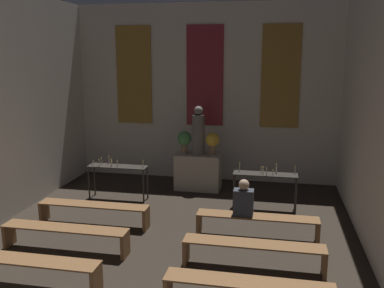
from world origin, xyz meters
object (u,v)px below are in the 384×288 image
Objects in this scene: person_seated at (244,200)px; flower_vase_right at (213,141)px; candle_rack_left at (118,171)px; pew_second_left at (26,266)px; pew_third_right at (253,250)px; pew_third_left at (65,233)px; candle_rack_right at (265,179)px; flower_vase_left at (184,140)px; altar at (198,171)px; pew_back_right at (257,221)px; statue at (198,132)px; pew_back_left at (94,209)px.

flower_vase_right is at bearing 109.91° from person_seated.
candle_rack_left is 3.93m from pew_second_left.
pew_third_left is at bearing 180.00° from pew_third_right.
candle_rack_right reaches higher than pew_third_right.
flower_vase_right is (0.71, 0.00, 0.00)m from flower_vase_left.
altar is at bearing 145.75° from candle_rack_right.
pew_back_right is at bearing -25.63° from candle_rack_left.
pew_third_right is (-0.09, -2.75, -0.36)m from candle_rack_right.
altar is 4.21m from pew_third_left.
flower_vase_left is 0.40× the size of candle_rack_right.
pew_third_right is at bearing -77.69° from person_seated.
statue reaches higher than candle_rack_left.
altar is 4.21m from pew_third_right.
statue reaches higher than pew_third_left.
flower_vase_left is 0.25× the size of pew_second_left.
candle_rack_right is 0.62× the size of pew_third_right.
flower_vase_right is at bearing 0.00° from altar.
pew_back_left is at bearing 90.00° from pew_third_left.
flower_vase_left reaches higher than pew_third_right.
pew_third_right is at bearing 0.00° from pew_third_left.
flower_vase_right is at bearing 54.40° from pew_back_left.
statue reaches higher than pew_third_right.
flower_vase_left is 2.40m from candle_rack_right.
candle_rack_right is 2.04× the size of person_seated.
candle_rack_right is at bearing -34.25° from altar.
altar is at bearing 116.20° from person_seated.
candle_rack_left is 0.62× the size of pew_third_left.
pew_third_right is (3.19, 0.00, 0.00)m from pew_third_left.
statue is 0.54× the size of pew_second_left.
pew_third_right and pew_back_right have the same top height.
candle_rack_right is at bearing -34.25° from statue.
candle_rack_right is at bearing 77.71° from person_seated.
pew_back_right is at bearing 90.00° from pew_third_right.
flower_vase_right reaches higher than pew_third_left.
statue is at bearing 112.28° from pew_third_right.
pew_second_left is 1.00× the size of pew_third_left.
candle_rack_left is (-2.04, -1.15, -0.56)m from flower_vase_right.
altar is 2.00× the size of flower_vase_right.
statue is 0.54× the size of pew_third_left.
pew_third_left is at bearing -88.10° from candle_rack_left.
person_seated is at bearing 102.31° from pew_third_right.
statue is at bearing 0.00° from flower_vase_left.
pew_back_left is 3.28× the size of person_seated.
statue is at bearing 67.72° from pew_third_left.
statue is at bearing 120.37° from pew_back_right.
altar is at bearing 0.00° from statue.
person_seated is at bearing -58.12° from flower_vase_left.
candle_rack_left reaches higher than pew_third_left.
candle_rack_left is (-1.33, -1.15, -0.56)m from flower_vase_left.
pew_third_left and pew_back_left have the same top height.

